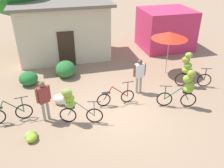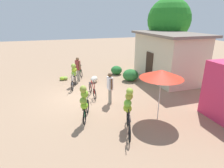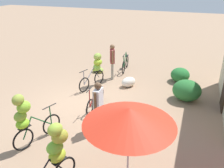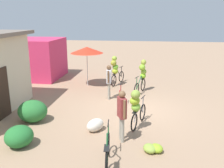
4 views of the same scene
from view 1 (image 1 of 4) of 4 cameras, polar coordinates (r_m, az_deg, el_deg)
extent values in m
plane|color=#9D7C60|center=(9.96, 1.28, -6.71)|extent=(60.00, 60.00, 0.00)
cube|color=beige|center=(14.89, -11.37, 12.02)|extent=(5.08, 2.85, 3.13)
cube|color=#72665B|center=(14.51, -12.03, 18.22)|extent=(5.58, 3.35, 0.16)
cube|color=#332319|center=(13.71, -10.64, 8.07)|extent=(0.90, 0.06, 2.00)
cube|color=#D1305D|center=(16.62, 12.48, 12.57)|extent=(3.20, 2.80, 2.51)
cylinder|color=brown|center=(16.54, -21.21, 12.16)|extent=(0.32, 0.32, 3.02)
ellipsoid|color=#246E2F|center=(12.45, -19.11, 1.24)|extent=(0.90, 0.87, 0.66)
ellipsoid|color=#296F31|center=(12.72, -10.86, 3.48)|extent=(1.01, 1.12, 0.84)
cylinder|color=beige|center=(12.95, 12.97, 6.97)|extent=(0.04, 0.04, 2.18)
cone|color=red|center=(12.62, 13.47, 11.11)|extent=(1.83, 1.83, 0.35)
torus|color=black|center=(10.04, -20.01, -6.11)|extent=(0.66, 0.12, 0.66)
cylinder|color=#19592D|center=(9.94, -24.96, -5.37)|extent=(0.38, 0.08, 0.66)
cylinder|color=#19592D|center=(9.89, -22.16, -4.90)|extent=(0.66, 0.11, 0.67)
cylinder|color=black|center=(9.70, -20.65, -3.00)|extent=(0.50, 0.08, 0.03)
cylinder|color=#19592D|center=(9.87, -20.33, -4.58)|extent=(0.04, 0.04, 0.64)
torus|color=black|center=(9.26, -4.13, -7.43)|extent=(0.64, 0.23, 0.65)
torus|color=black|center=(9.41, -10.33, -7.25)|extent=(0.64, 0.23, 0.65)
cylinder|color=slate|center=(9.21, -9.40, -5.84)|extent=(0.38, 0.14, 0.60)
cylinder|color=slate|center=(9.13, -6.26, -5.92)|extent=(0.66, 0.22, 0.61)
cylinder|color=black|center=(8.90, -4.28, -4.20)|extent=(0.49, 0.17, 0.03)
cylinder|color=slate|center=(9.08, -4.20, -5.85)|extent=(0.04, 0.04, 0.63)
cube|color=black|center=(9.18, -9.90, -5.49)|extent=(0.38, 0.23, 0.02)
ellipsoid|color=#7EB53B|center=(9.08, -9.81, -4.64)|extent=(0.45, 0.38, 0.32)
ellipsoid|color=#92B328|center=(8.98, -10.16, -3.24)|extent=(0.51, 0.46, 0.29)
ellipsoid|color=#86A23D|center=(8.84, -10.58, -2.04)|extent=(0.46, 0.41, 0.31)
torus|color=black|center=(10.44, 3.66, -2.90)|extent=(0.60, 0.07, 0.60)
torus|color=black|center=(10.18, -1.96, -3.78)|extent=(0.60, 0.07, 0.60)
cylinder|color=maroon|center=(10.06, -0.97, -2.23)|extent=(0.40, 0.05, 0.60)
cylinder|color=maroon|center=(10.19, 1.90, -1.80)|extent=(0.71, 0.05, 0.61)
cylinder|color=black|center=(10.09, 3.79, 0.43)|extent=(0.50, 0.04, 0.03)
cylinder|color=maroon|center=(10.26, 3.72, -1.26)|extent=(0.04, 0.04, 0.69)
cube|color=black|center=(10.02, -1.41, -2.11)|extent=(0.36, 0.15, 0.02)
torus|color=black|center=(10.41, 12.24, -3.51)|extent=(0.64, 0.25, 0.66)
torus|color=black|center=(10.61, 17.53, -3.61)|extent=(0.64, 0.25, 0.66)
cylinder|color=#19592D|center=(10.42, 16.84, -2.26)|extent=(0.37, 0.15, 0.60)
cylinder|color=#19592D|center=(10.31, 14.17, -2.20)|extent=(0.64, 0.24, 0.61)
cylinder|color=black|center=(10.08, 12.62, -0.49)|extent=(0.48, 0.18, 0.03)
cylinder|color=#19592D|center=(10.24, 12.43, -2.03)|extent=(0.04, 0.04, 0.63)
cube|color=black|center=(10.40, 17.29, -1.94)|extent=(0.39, 0.25, 0.02)
ellipsoid|color=#7FC026|center=(10.34, 17.63, -1.23)|extent=(0.45, 0.39, 0.27)
ellipsoid|color=#82AB34|center=(10.21, 17.90, -0.23)|extent=(0.43, 0.38, 0.29)
ellipsoid|color=#82B72F|center=(10.11, 17.42, 1.17)|extent=(0.44, 0.38, 0.34)
ellipsoid|color=#90A23A|center=(10.00, 18.27, 2.36)|extent=(0.37, 0.31, 0.30)
torus|color=black|center=(12.41, 20.90, 0.84)|extent=(0.65, 0.26, 0.67)
torus|color=black|center=(12.14, 16.13, 1.03)|extent=(0.65, 0.26, 0.67)
cylinder|color=black|center=(12.05, 17.17, 2.20)|extent=(0.39, 0.16, 0.60)
cylinder|color=black|center=(12.19, 19.59, 2.09)|extent=(0.69, 0.26, 0.61)
cylinder|color=black|center=(12.15, 21.41, 3.39)|extent=(0.48, 0.19, 0.03)
cylinder|color=black|center=(12.28, 21.15, 2.10)|extent=(0.04, 0.04, 0.62)
cube|color=black|center=(12.00, 16.86, 2.55)|extent=(0.39, 0.25, 0.02)
ellipsoid|color=#9AB42A|center=(11.91, 17.14, 3.16)|extent=(0.48, 0.42, 0.29)
ellipsoid|color=#73B935|center=(11.82, 17.46, 4.17)|extent=(0.49, 0.46, 0.30)
ellipsoid|color=#9A9F31|center=(11.75, 17.03, 5.44)|extent=(0.48, 0.46, 0.33)
ellipsoid|color=#97B83A|center=(11.69, 17.69, 6.48)|extent=(0.41, 0.37, 0.28)
ellipsoid|color=#8AA940|center=(9.16, -18.64, -11.27)|extent=(0.58, 0.56, 0.25)
ellipsoid|color=#8EB729|center=(9.01, -18.43, -12.04)|extent=(0.54, 0.54, 0.25)
ellipsoid|color=silver|center=(10.58, -12.05, -3.59)|extent=(0.83, 0.76, 0.44)
cylinder|color=gray|center=(9.69, -14.84, -5.99)|extent=(0.11, 0.11, 0.83)
cylinder|color=gray|center=(9.64, -15.81, -6.35)|extent=(0.11, 0.11, 0.83)
cube|color=maroon|center=(9.26, -15.92, -2.43)|extent=(0.45, 0.34, 0.66)
cylinder|color=brown|center=(9.32, -14.56, -1.77)|extent=(0.08, 0.08, 0.59)
cylinder|color=brown|center=(9.18, -17.36, -2.75)|extent=(0.08, 0.08, 0.59)
sphere|color=brown|center=(9.05, -16.29, -0.06)|extent=(0.22, 0.22, 0.22)
cylinder|color=gray|center=(11.11, 5.87, -0.25)|extent=(0.11, 0.11, 0.81)
cylinder|color=gray|center=(11.17, 6.73, -0.12)|extent=(0.11, 0.11, 0.81)
cube|color=silver|center=(10.80, 6.51, 3.15)|extent=(0.41, 0.21, 0.64)
cylinder|color=brown|center=(10.70, 5.28, 3.14)|extent=(0.08, 0.08, 0.57)
cylinder|color=brown|center=(10.88, 7.73, 3.46)|extent=(0.08, 0.08, 0.57)
sphere|color=brown|center=(10.62, 6.63, 5.23)|extent=(0.22, 0.22, 0.22)
camera|label=2|loc=(13.78, 48.76, 13.21)|focal=29.74mm
camera|label=3|loc=(15.04, 26.46, 21.26)|focal=37.97mm
camera|label=4|loc=(10.86, -60.56, 4.21)|focal=40.01mm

